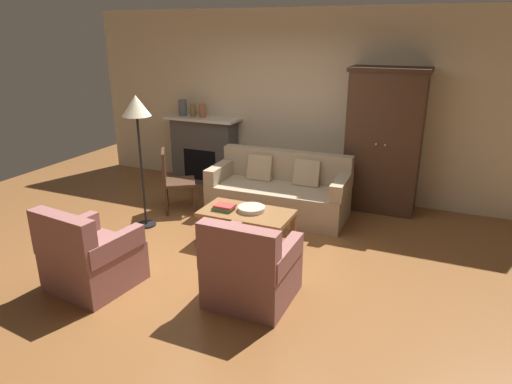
% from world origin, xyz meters
% --- Properties ---
extents(ground_plane, '(9.60, 9.60, 0.00)m').
position_xyz_m(ground_plane, '(0.00, 0.00, 0.00)').
color(ground_plane, brown).
extents(back_wall, '(7.20, 0.10, 2.80)m').
position_xyz_m(back_wall, '(0.00, 2.55, 1.40)').
color(back_wall, beige).
rests_on(back_wall, ground).
extents(fireplace, '(1.26, 0.48, 1.12)m').
position_xyz_m(fireplace, '(-1.55, 2.30, 0.57)').
color(fireplace, '#4C4947').
rests_on(fireplace, ground).
extents(armoire, '(1.06, 0.57, 2.02)m').
position_xyz_m(armoire, '(1.40, 2.22, 1.01)').
color(armoire, '#472D1E').
rests_on(armoire, ground).
extents(couch, '(1.94, 0.90, 0.86)m').
position_xyz_m(couch, '(0.15, 1.43, 0.32)').
color(couch, tan).
rests_on(couch, ground).
extents(coffee_table, '(1.10, 0.60, 0.42)m').
position_xyz_m(coffee_table, '(0.12, 0.37, 0.37)').
color(coffee_table, olive).
rests_on(coffee_table, ground).
extents(fruit_bowl, '(0.33, 0.33, 0.05)m').
position_xyz_m(fruit_bowl, '(0.17, 0.41, 0.45)').
color(fruit_bowl, beige).
rests_on(fruit_bowl, coffee_table).
extents(book_stack, '(0.26, 0.18, 0.07)m').
position_xyz_m(book_stack, '(-0.15, 0.31, 0.45)').
color(book_stack, '#427A4C').
rests_on(book_stack, coffee_table).
extents(mantel_vase_slate, '(0.14, 0.14, 0.27)m').
position_xyz_m(mantel_vase_slate, '(-1.93, 2.28, 1.25)').
color(mantel_vase_slate, '#565B66').
rests_on(mantel_vase_slate, fireplace).
extents(mantel_vase_bronze, '(0.10, 0.10, 0.21)m').
position_xyz_m(mantel_vase_bronze, '(-1.73, 2.28, 1.22)').
color(mantel_vase_bronze, olive).
rests_on(mantel_vase_bronze, fireplace).
extents(mantel_vase_terracotta, '(0.11, 0.11, 0.22)m').
position_xyz_m(mantel_vase_terracotta, '(-1.55, 2.28, 1.23)').
color(mantel_vase_terracotta, '#A86042').
rests_on(mantel_vase_terracotta, fireplace).
extents(armchair_near_left, '(0.85, 0.85, 0.88)m').
position_xyz_m(armchair_near_left, '(-0.90, -1.17, 0.32)').
color(armchair_near_left, '#935B56').
rests_on(armchair_near_left, ground).
extents(armchair_near_right, '(0.78, 0.77, 0.88)m').
position_xyz_m(armchair_near_right, '(0.68, -0.75, 0.32)').
color(armchair_near_right, '#935B56').
rests_on(armchair_near_right, ground).
extents(side_chair_wooden, '(0.61, 0.61, 0.90)m').
position_xyz_m(side_chair_wooden, '(-1.29, 0.93, 0.51)').
color(side_chair_wooden, '#472D1E').
rests_on(side_chair_wooden, ground).
extents(floor_lamp, '(0.36, 0.36, 1.73)m').
position_xyz_m(floor_lamp, '(-1.34, 0.32, 1.50)').
color(floor_lamp, black).
rests_on(floor_lamp, ground).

